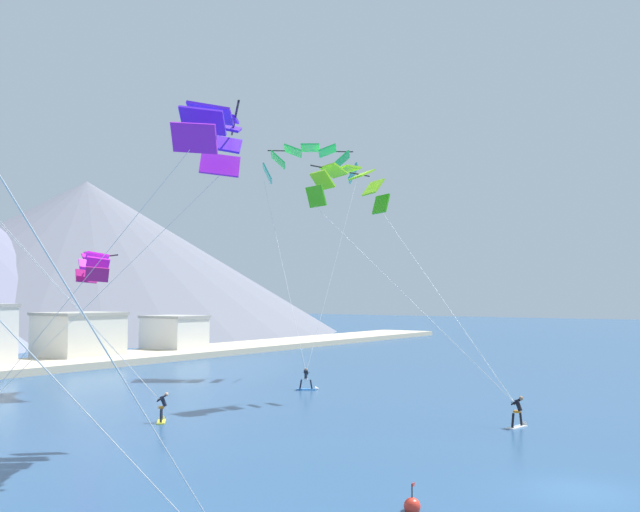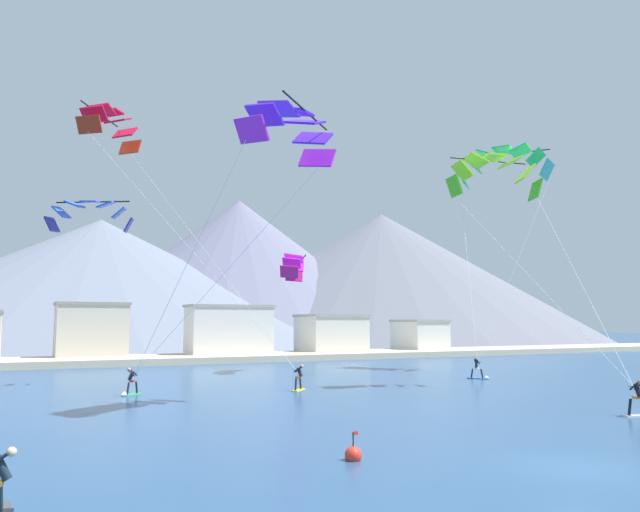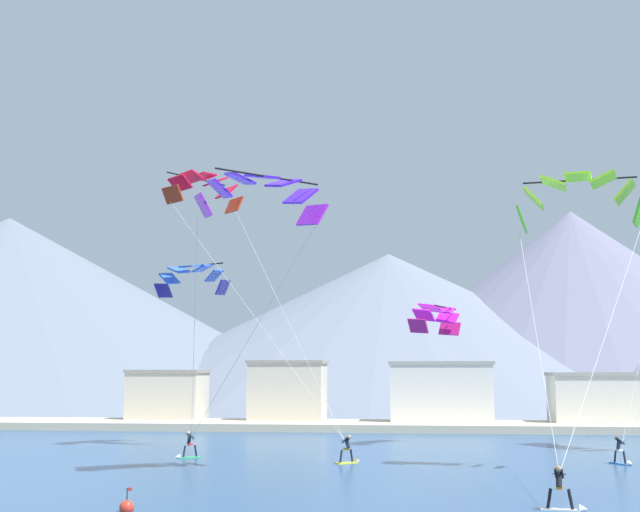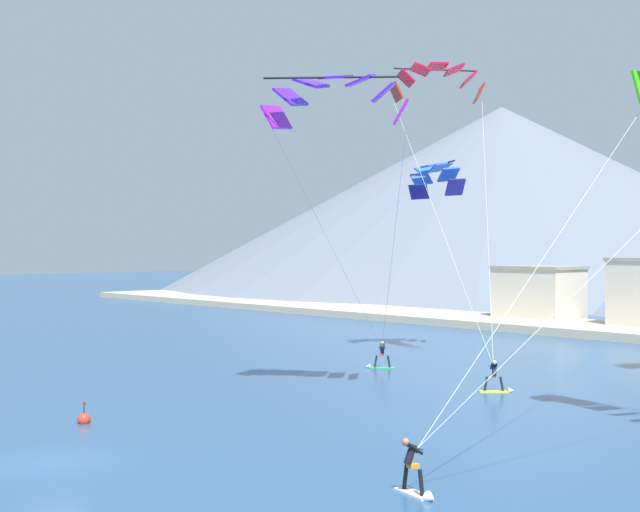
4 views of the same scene
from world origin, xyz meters
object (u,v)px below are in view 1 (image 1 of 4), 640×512
(parafoil_kite_distant_high_outer, at_px, (94,264))
(kitesurfer_near_lead, at_px, (519,417))
(parafoil_kite_near_lead, at_px, (349,184))
(race_marker_buoy, at_px, (412,506))
(parafoil_kite_far_right, at_px, (212,133))
(parafoil_kite_far_left, at_px, (310,160))
(kitesurfer_near_trail, at_px, (162,412))
(kitesurfer_far_left, at_px, (309,383))

(parafoil_kite_distant_high_outer, bearing_deg, kitesurfer_near_lead, -81.49)
(parafoil_kite_near_lead, xyz_separation_m, race_marker_buoy, (-19.69, -15.00, -14.62))
(parafoil_kite_far_right, bearing_deg, parafoil_kite_far_left, 27.48)
(kitesurfer_near_trail, height_order, kitesurfer_far_left, kitesurfer_near_trail)
(parafoil_kite_near_lead, bearing_deg, kitesurfer_near_lead, -103.48)
(kitesurfer_near_trail, bearing_deg, parafoil_kite_near_lead, -18.51)
(kitesurfer_far_left, relative_size, parafoil_kite_near_lead, 0.12)
(kitesurfer_near_lead, xyz_separation_m, parafoil_kite_near_lead, (3.07, 12.82, 14.22))
(parafoil_kite_near_lead, xyz_separation_m, parafoil_kite_distant_high_outer, (-7.60, 17.47, -5.34))
(kitesurfer_near_lead, xyz_separation_m, parafoil_kite_distant_high_outer, (-4.53, 30.29, 8.88))
(kitesurfer_far_left, height_order, parafoil_kite_far_right, parafoil_kite_far_right)
(kitesurfer_far_left, relative_size, parafoil_kite_distant_high_outer, 0.31)
(kitesurfer_near_lead, xyz_separation_m, kitesurfer_far_left, (5.89, 18.26, -0.08))
(parafoil_kite_distant_high_outer, bearing_deg, kitesurfer_far_left, -49.12)
(kitesurfer_near_lead, distance_m, parafoil_kite_near_lead, 19.39)
(parafoil_kite_near_lead, relative_size, parafoil_kite_distant_high_outer, 2.63)
(race_marker_buoy, bearing_deg, parafoil_kite_near_lead, 37.29)
(kitesurfer_far_left, bearing_deg, kitesurfer_near_trail, -175.92)
(kitesurfer_near_lead, bearing_deg, kitesurfer_near_trail, 119.81)
(parafoil_kite_distant_high_outer, bearing_deg, parafoil_kite_far_right, -114.23)
(kitesurfer_near_trail, xyz_separation_m, parafoil_kite_near_lead, (12.89, -4.31, 14.26))
(parafoil_kite_far_left, distance_m, race_marker_buoy, 45.59)
(kitesurfer_near_lead, distance_m, kitesurfer_far_left, 19.18)
(race_marker_buoy, bearing_deg, kitesurfer_near_trail, 70.59)
(parafoil_kite_far_left, bearing_deg, kitesurfer_far_left, -144.80)
(kitesurfer_far_left, relative_size, race_marker_buoy, 1.68)
(parafoil_kite_near_lead, bearing_deg, kitesurfer_near_trail, 161.49)
(kitesurfer_near_lead, relative_size, kitesurfer_far_left, 1.05)
(kitesurfer_far_left, distance_m, race_marker_buoy, 30.40)
(parafoil_kite_far_left, bearing_deg, race_marker_buoy, -139.62)
(kitesurfer_near_trail, height_order, race_marker_buoy, kitesurfer_near_trail)
(kitesurfer_near_lead, height_order, parafoil_kite_far_right, parafoil_kite_far_right)
(parafoil_kite_distant_high_outer, relative_size, race_marker_buoy, 5.46)
(kitesurfer_near_lead, relative_size, parafoil_kite_far_left, 0.09)
(parafoil_kite_near_lead, xyz_separation_m, parafoil_kite_far_left, (11.72, 11.72, 4.81))
(parafoil_kite_distant_high_outer, bearing_deg, parafoil_kite_far_left, -16.56)
(kitesurfer_near_trail, distance_m, parafoil_kite_far_left, 32.00)
(kitesurfer_far_left, distance_m, parafoil_kite_near_lead, 15.55)
(parafoil_kite_far_right, bearing_deg, kitesurfer_near_lead, -34.96)
(parafoil_kite_far_right, height_order, race_marker_buoy, parafoil_kite_far_right)
(kitesurfer_near_lead, distance_m, parafoil_kite_far_right, 22.00)
(kitesurfer_far_left, height_order, parafoil_kite_distant_high_outer, parafoil_kite_distant_high_outer)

